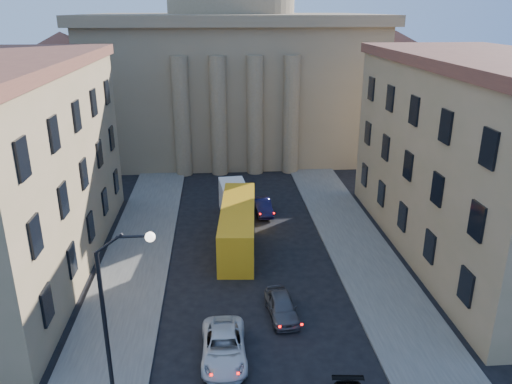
{
  "coord_description": "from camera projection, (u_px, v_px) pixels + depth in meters",
  "views": [
    {
      "loc": [
        -2.29,
        -11.34,
        17.65
      ],
      "look_at": [
        0.02,
        17.08,
        7.12
      ],
      "focal_mm": 35.0,
      "sensor_mm": 36.0,
      "label": 1
    }
  ],
  "objects": [
    {
      "name": "sidewalk_right",
      "position": [
        377.0,
        280.0,
        34.34
      ],
      "size": [
        5.0,
        60.0,
        0.15
      ],
      "primitive_type": "cube",
      "color": "#52504B",
      "rests_on": "ground"
    },
    {
      "name": "car_right_far",
      "position": [
        282.0,
        306.0,
        30.21
      ],
      "size": [
        1.96,
        4.17,
        1.38
      ],
      "primitive_type": "imported",
      "rotation": [
        0.0,
        0.0,
        0.08
      ],
      "color": "#444449",
      "rests_on": "ground"
    },
    {
      "name": "sidewalk_left",
      "position": [
        127.0,
        290.0,
        33.05
      ],
      "size": [
        5.0,
        60.0,
        0.15
      ],
      "primitive_type": "cube",
      "color": "#52504B",
      "rests_on": "ground"
    },
    {
      "name": "box_truck",
      "position": [
        234.0,
        203.0,
        44.23
      ],
      "size": [
        2.67,
        5.69,
        3.03
      ],
      "rotation": [
        0.0,
        0.0,
        0.1
      ],
      "color": "white",
      "rests_on": "ground"
    },
    {
      "name": "car_left_mid",
      "position": [
        224.0,
        347.0,
        26.57
      ],
      "size": [
        2.37,
        5.11,
        1.42
      ],
      "primitive_type": "imported",
      "rotation": [
        0.0,
        0.0,
        -0.0
      ],
      "color": "silver",
      "rests_on": "ground"
    },
    {
      "name": "city_bus",
      "position": [
        238.0,
        224.0,
        39.2
      ],
      "size": [
        3.47,
        11.45,
        3.18
      ],
      "rotation": [
        0.0,
        0.0,
        -0.08
      ],
      "color": "gold",
      "rests_on": "ground"
    },
    {
      "name": "street_lamp",
      "position": [
        115.0,
        306.0,
        22.01
      ],
      "size": [
        2.62,
        0.44,
        8.83
      ],
      "color": "black",
      "rests_on": "ground"
    },
    {
      "name": "building_right",
      "position": [
        483.0,
        158.0,
        36.18
      ],
      "size": [
        11.6,
        26.6,
        14.7
      ],
      "color": "tan",
      "rests_on": "ground"
    },
    {
      "name": "church",
      "position": [
        232.0,
        56.0,
        64.65
      ],
      "size": [
        68.02,
        28.76,
        36.6
      ],
      "color": "#7E6A4D",
      "rests_on": "ground"
    },
    {
      "name": "car_right_distant",
      "position": [
        263.0,
        207.0,
        45.44
      ],
      "size": [
        1.69,
        4.14,
        1.33
      ],
      "primitive_type": "imported",
      "rotation": [
        0.0,
        0.0,
        0.07
      ],
      "color": "black",
      "rests_on": "ground"
    }
  ]
}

